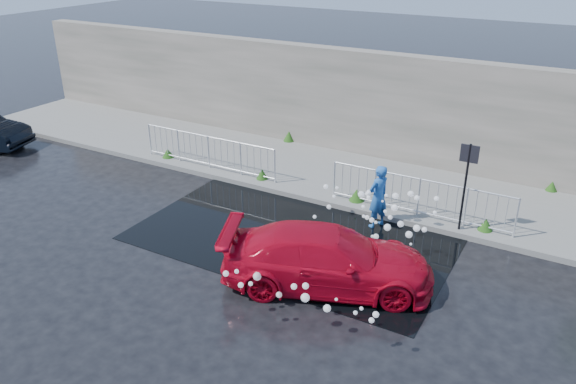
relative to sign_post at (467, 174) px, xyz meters
The scene contains 12 objects.
ground 5.50m from the sign_post, 143.57° to the right, with size 90.00×90.00×0.00m, color black.
pavement 4.90m from the sign_post, 155.66° to the left, with size 30.00×4.00×0.15m, color slate.
curb 4.51m from the sign_post, behind, with size 30.00×0.25×0.16m, color slate.
retaining_wall 5.87m from the sign_post, 135.69° to the left, with size 30.00×0.60×3.50m, color #59574B.
puddle 4.59m from the sign_post, 150.42° to the right, with size 8.00×5.00×0.01m, color black.
sign_post is the anchor object (origin of this frame).
railing_left 8.26m from the sign_post, behind, with size 5.05×0.05×1.10m.
railing_right 1.57m from the sign_post, 168.23° to the left, with size 5.05×0.05×1.10m.
weeds 4.85m from the sign_post, 161.93° to the left, with size 12.17×3.93×0.38m.
water_spray 3.11m from the sign_post, 125.68° to the right, with size 3.50×5.63×0.97m.
red_car 4.38m from the sign_post, 117.83° to the right, with size 1.88×4.62×1.34m, color #B5071C.
person 2.29m from the sign_post, 163.12° to the right, with size 0.63×0.42×1.74m, color #235EAF.
Camera 1 is at (6.64, -10.25, 7.13)m, focal length 35.00 mm.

